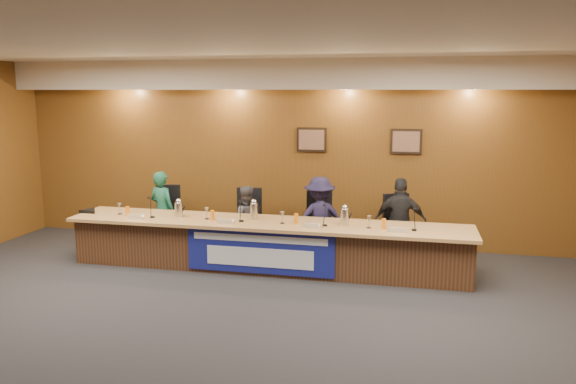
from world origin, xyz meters
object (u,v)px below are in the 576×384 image
panelist_b (245,221)px  office_chair_c (320,229)px  banner (260,252)px  panelist_c (319,219)px  panelist_d (400,222)px  office_chair_b (247,225)px  carafe_mid (254,211)px  office_chair_a (165,221)px  carafe_left (179,210)px  speakerphone (89,211)px  dais_body (267,246)px  carafe_right (345,217)px  office_chair_d (400,233)px  panelist_a (162,211)px

panelist_b → office_chair_c: size_ratio=2.42×
banner → panelist_c: 1.29m
panelist_d → office_chair_b: (-2.50, 0.10, -0.21)m
banner → panelist_b: bearing=116.9°
panelist_b → carafe_mid: panelist_b is taller
office_chair_a → carafe_mid: carafe_mid is taller
carafe_left → panelist_c: bearing=17.7°
office_chair_c → carafe_left: (-2.10, -0.77, 0.38)m
panelist_d → speakerphone: bearing=10.0°
dais_body → panelist_c: 1.00m
panelist_b → dais_body: bearing=110.5°
carafe_left → speakerphone: bearing=-179.2°
panelist_d → office_chair_a: 3.97m
panelist_c → carafe_right: 0.85m
banner → carafe_left: (-1.40, 0.38, 0.48)m
office_chair_d → carafe_left: size_ratio=2.17×
office_chair_a → speakerphone: bearing=-147.6°
office_chair_c → office_chair_d: same height
panelist_c → office_chair_b: 1.25m
panelist_d → office_chair_a: panelist_d is taller
banner → office_chair_b: 1.27m
banner → carafe_right: carafe_right is taller
banner → panelist_a: (-1.99, 1.05, 0.30)m
office_chair_c → panelist_b: bearing=170.2°
panelist_a → speakerphone: bearing=54.5°
banner → panelist_d: size_ratio=1.60×
office_chair_c → carafe_mid: bearing=-158.1°
office_chair_d → dais_body: bearing=177.0°
panelist_d → carafe_right: (-0.79, -0.67, 0.18)m
carafe_mid → banner: bearing=-65.7°
speakerphone → panelist_a: bearing=36.2°
dais_body → carafe_left: (-1.40, -0.04, 0.51)m
office_chair_c → speakerphone: speakerphone is taller
speakerphone → panelist_c: bearing=10.7°
panelist_b → office_chair_b: 0.14m
panelist_b → speakerphone: bearing=-3.5°
panelist_c → speakerphone: panelist_c is taller
banner → office_chair_c: size_ratio=4.58×
panelist_a → office_chair_c: 2.71m
dais_body → banner: bearing=-90.0°
office_chair_c → office_chair_d: (1.27, 0.00, 0.00)m
carafe_mid → panelist_d: bearing=14.7°
dais_body → office_chair_b: (-0.53, 0.73, 0.13)m
office_chair_b → panelist_b: bearing=-95.1°
office_chair_c → carafe_left: carafe_left is taller
speakerphone → panelist_b: bearing=16.0°
carafe_mid → panelist_a: bearing=162.2°
office_chair_b → panelist_c: bearing=-9.7°
office_chair_d → carafe_right: size_ratio=1.98×
panelist_c → panelist_d: size_ratio=0.98×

